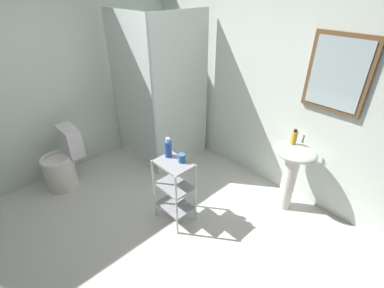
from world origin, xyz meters
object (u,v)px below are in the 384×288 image
Objects in this scene: toilet at (63,164)px; rinse_cup at (182,158)px; hand_soap_bottle at (294,138)px; shampoo_bottle_blue at (168,148)px; pedestal_sink at (292,165)px; shower_stall at (161,127)px; storage_cart at (174,187)px.

toilet is 1.67m from rinse_cup.
hand_soap_bottle is 1.29m from shampoo_bottle_blue.
pedestal_sink is at bearing 54.45° from rinse_cup.
toilet is at bearing -154.43° from rinse_cup.
shower_stall reaches higher than shampoo_bottle_blue.
shower_stall reaches higher than toilet.
storage_cart is (-0.73, -1.03, -0.14)m from pedestal_sink.
rinse_cup is (1.14, -0.62, 0.32)m from shower_stall.
rinse_cup reaches higher than pedestal_sink.
shower_stall is 23.04× the size of rinse_cup.
pedestal_sink reaches higher than storage_cart.
storage_cart is at bearing -18.11° from shampoo_bottle_blue.
toilet is 1.03× the size of storage_cart.
storage_cart is at bearing -32.29° from shower_stall.
shampoo_bottle_blue is at bearing -169.53° from rinse_cup.
shower_stall is at bearing 146.17° from shampoo_bottle_blue.
hand_soap_bottle is at bearing 57.46° from rinse_cup.
rinse_cup is at bearing 25.57° from toilet.
rinse_cup is at bearing -125.55° from pedestal_sink.
rinse_cup reaches higher than toilet.
hand_soap_bottle is 1.91× the size of rinse_cup.
hand_soap_bottle reaches higher than pedestal_sink.
toilet is (-0.30, -1.32, -0.15)m from shower_stall.
pedestal_sink is at bearing 10.32° from shower_stall.
rinse_cup is at bearing 10.47° from shampoo_bottle_blue.
storage_cart is (1.41, 0.62, 0.12)m from toilet.
shower_stall reaches higher than rinse_cup.
shampoo_bottle_blue is at bearing -128.04° from hand_soap_bottle.
pedestal_sink is 1.07× the size of toilet.
shampoo_bottle_blue is (-0.12, 0.04, 0.40)m from storage_cart.
rinse_cup is (1.45, 0.69, 0.47)m from toilet.
rinse_cup is at bearing -122.54° from hand_soap_bottle.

